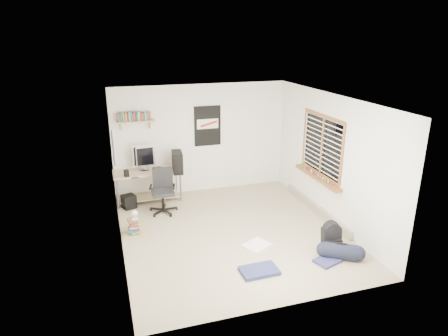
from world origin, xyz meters
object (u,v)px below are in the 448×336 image
object	(u,v)px
duffel_bag	(341,251)
backpack	(331,239)
office_chair	(162,190)
book_stack	(134,227)
desk	(148,185)

from	to	relation	value
duffel_bag	backpack	bearing A→B (deg)	120.02
office_chair	book_stack	world-z (taller)	office_chair
book_stack	backpack	bearing A→B (deg)	-26.45
desk	book_stack	size ratio (longest dim) A/B	3.50
backpack	duffel_bag	distance (m)	0.31
office_chair	backpack	world-z (taller)	office_chair
backpack	office_chair	bearing A→B (deg)	146.92
desk	backpack	distance (m)	4.13
office_chair	duffel_bag	distance (m)	3.70
desk	duffel_bag	world-z (taller)	desk
duffel_bag	book_stack	distance (m)	3.70
desk	book_stack	world-z (taller)	desk
backpack	book_stack	size ratio (longest dim) A/B	0.98
duffel_bag	desk	bearing A→B (deg)	159.14
backpack	book_stack	xyz separation A→B (m)	(-3.19, 1.59, -0.05)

